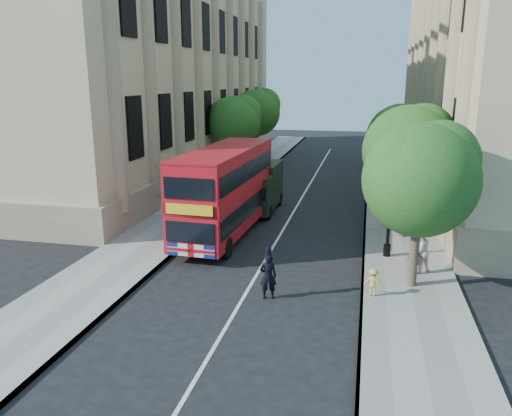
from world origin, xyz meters
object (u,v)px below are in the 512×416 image
Objects in this scene: box_van at (259,189)px; woman_pedestrian at (420,251)px; double_decker_bus at (225,189)px; lamp_post at (390,201)px; police_constable at (268,276)px.

box_van reaches higher than woman_pedestrian.
double_decker_bus is 4.87m from box_van.
box_van is at bearing 137.15° from lamp_post.
lamp_post is 1.08× the size of box_van.
double_decker_bus reaches higher than police_constable.
box_van is (0.64, 4.73, -0.97)m from double_decker_bus.
double_decker_bus is (-7.60, 1.73, -0.21)m from lamp_post.
box_van reaches higher than police_constable.
lamp_post is at bearing -92.75° from woman_pedestrian.
lamp_post is 7.80m from double_decker_bus.
police_constable is at bearing -129.73° from lamp_post.
double_decker_bus is at bearing -97.21° from box_van.
box_van is 11.81m from police_constable.
box_van is 2.93× the size of police_constable.
woman_pedestrian is (5.31, 3.41, 0.17)m from police_constable.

